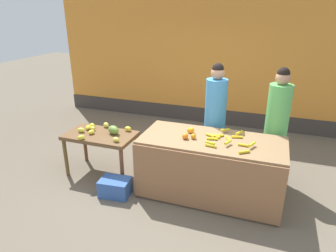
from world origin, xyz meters
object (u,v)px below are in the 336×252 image
object	(u,v)px
vendor_woman_green_shirt	(276,127)
produce_crate	(115,187)
vendor_woman_blue_shirt	(215,119)
produce_sack	(164,149)

from	to	relation	value
vendor_woman_green_shirt	produce_crate	size ratio (longest dim) A/B	4.18
vendor_woman_blue_shirt	produce_crate	bearing A→B (deg)	-134.82
vendor_woman_blue_shirt	produce_crate	distance (m)	1.90
produce_crate	produce_sack	xyz separation A→B (m)	(0.30, 1.30, 0.09)
vendor_woman_blue_shirt	vendor_woman_green_shirt	bearing A→B (deg)	-0.40
vendor_woman_blue_shirt	produce_crate	size ratio (longest dim) A/B	4.19
vendor_woman_blue_shirt	vendor_woman_green_shirt	distance (m)	0.94
vendor_woman_blue_shirt	produce_crate	xyz separation A→B (m)	(-1.21, -1.22, -0.80)
vendor_woman_green_shirt	produce_crate	distance (m)	2.60
vendor_woman_green_shirt	produce_sack	size ratio (longest dim) A/B	4.18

